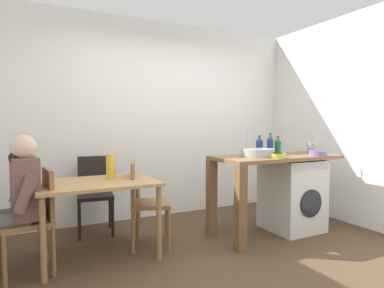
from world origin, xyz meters
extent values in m
plane|color=#4C3826|center=(0.00, 0.00, 0.00)|extent=(5.46, 5.46, 0.00)
cube|color=white|center=(0.00, 1.75, 1.35)|extent=(4.60, 0.10, 2.70)
cube|color=white|center=(2.15, 0.00, 1.35)|extent=(0.10, 3.80, 2.70)
cube|color=tan|center=(-1.02, 0.61, 0.72)|extent=(1.10, 0.76, 0.03)
cylinder|color=#977045|center=(-1.52, 0.28, 0.35)|extent=(0.05, 0.05, 0.71)
cylinder|color=#977045|center=(-0.52, 0.28, 0.35)|extent=(0.05, 0.05, 0.71)
cylinder|color=#977045|center=(-1.52, 0.94, 0.35)|extent=(0.05, 0.05, 0.71)
cylinder|color=#977045|center=(-0.52, 0.94, 0.35)|extent=(0.05, 0.05, 0.71)
cube|color=olive|center=(-1.64, 0.51, 0.45)|extent=(0.44, 0.44, 0.04)
cube|color=olive|center=(-1.46, 0.54, 0.68)|extent=(0.08, 0.38, 0.45)
cylinder|color=olive|center=(-1.80, 0.31, 0.23)|extent=(0.04, 0.04, 0.45)
cylinder|color=olive|center=(-1.84, 0.67, 0.23)|extent=(0.04, 0.04, 0.45)
cylinder|color=olive|center=(-1.44, 0.36, 0.23)|extent=(0.04, 0.04, 0.45)
cylinder|color=olive|center=(-1.48, 0.71, 0.23)|extent=(0.04, 0.04, 0.45)
cube|color=olive|center=(-0.47, 0.66, 0.45)|extent=(0.50, 0.50, 0.04)
cube|color=olive|center=(-0.64, 0.72, 0.68)|extent=(0.15, 0.37, 0.45)
cylinder|color=olive|center=(-0.25, 0.78, 0.23)|extent=(0.04, 0.04, 0.45)
cylinder|color=olive|center=(-0.36, 0.44, 0.23)|extent=(0.04, 0.04, 0.45)
cylinder|color=olive|center=(-0.59, 0.89, 0.23)|extent=(0.04, 0.04, 0.45)
cylinder|color=olive|center=(-0.70, 0.55, 0.23)|extent=(0.04, 0.04, 0.45)
cube|color=black|center=(-0.92, 1.31, 0.45)|extent=(0.45, 0.45, 0.04)
cube|color=black|center=(-0.90, 1.49, 0.68)|extent=(0.38, 0.09, 0.45)
cylinder|color=black|center=(-0.77, 1.11, 0.23)|extent=(0.04, 0.04, 0.45)
cylinder|color=black|center=(-1.13, 1.16, 0.23)|extent=(0.04, 0.04, 0.45)
cylinder|color=black|center=(-0.72, 1.47, 0.23)|extent=(0.04, 0.04, 0.45)
cylinder|color=black|center=(-1.08, 1.52, 0.23)|extent=(0.04, 0.04, 0.45)
cylinder|color=#595651|center=(-1.81, 0.40, 0.50)|extent=(0.41, 0.19, 0.14)
cylinder|color=#595651|center=(-1.83, 0.58, 0.50)|extent=(0.41, 0.19, 0.14)
cube|color=brown|center=(-1.64, 0.51, 0.75)|extent=(0.24, 0.36, 0.52)
cylinder|color=brown|center=(-1.64, 0.30, 0.74)|extent=(0.20, 0.11, 0.31)
cylinder|color=brown|center=(-1.69, 0.72, 0.74)|extent=(0.20, 0.11, 0.31)
sphere|color=beige|center=(-1.64, 0.51, 1.09)|extent=(0.21, 0.21, 0.21)
sphere|color=black|center=(-1.70, 0.51, 1.01)|extent=(0.12, 0.12, 0.12)
cube|color=brown|center=(0.99, 0.40, 0.90)|extent=(1.50, 0.68, 0.04)
cube|color=brown|center=(0.29, 0.11, 0.44)|extent=(0.10, 0.10, 0.88)
cube|color=brown|center=(0.29, 0.69, 0.44)|extent=(0.10, 0.10, 0.88)
cube|color=silver|center=(1.25, 0.40, 0.43)|extent=(0.60, 0.60, 0.86)
cylinder|color=black|center=(1.25, 0.09, 0.39)|extent=(0.32, 0.02, 0.32)
cube|color=#B2B2B7|center=(1.25, 0.10, 0.80)|extent=(0.54, 0.01, 0.08)
cylinder|color=#9EA0A5|center=(0.73, 0.40, 0.97)|extent=(0.38, 0.38, 0.09)
cylinder|color=#B2B2B7|center=(0.73, 0.58, 1.06)|extent=(0.02, 0.02, 0.28)
cylinder|color=navy|center=(0.92, 0.62, 1.00)|extent=(0.08, 0.08, 0.17)
cone|color=navy|center=(0.92, 0.62, 1.11)|extent=(0.07, 0.07, 0.05)
cylinder|color=#262626|center=(0.92, 0.62, 1.14)|extent=(0.03, 0.03, 0.02)
cylinder|color=navy|center=(1.02, 0.54, 1.01)|extent=(0.07, 0.07, 0.18)
cone|color=navy|center=(1.02, 0.54, 1.13)|extent=(0.07, 0.07, 0.05)
cylinder|color=#262626|center=(1.02, 0.54, 1.17)|extent=(0.03, 0.03, 0.02)
cylinder|color=#19592D|center=(1.11, 0.50, 1.00)|extent=(0.08, 0.08, 0.16)
cone|color=#19592D|center=(1.11, 0.50, 1.11)|extent=(0.07, 0.07, 0.05)
cylinder|color=#262626|center=(1.11, 0.50, 1.14)|extent=(0.03, 0.03, 0.02)
cylinder|color=#A8C63D|center=(0.83, 0.20, 0.95)|extent=(0.19, 0.19, 0.05)
cylinder|color=olive|center=(0.83, 0.20, 0.96)|extent=(0.15, 0.15, 0.03)
cylinder|color=gray|center=(1.62, 0.45, 0.99)|extent=(0.11, 0.11, 0.13)
cylinder|color=#99724C|center=(1.60, 0.46, 1.13)|extent=(0.01, 0.04, 0.18)
cylinder|color=#99724C|center=(1.64, 0.44, 1.13)|extent=(0.01, 0.05, 0.18)
cylinder|color=slate|center=(1.44, 0.18, 0.95)|extent=(0.20, 0.20, 0.05)
cylinder|color=#3D375B|center=(1.44, 0.18, 0.96)|extent=(0.16, 0.16, 0.03)
cylinder|color=gold|center=(-0.87, 0.71, 0.87)|extent=(0.09, 0.09, 0.25)
cube|color=#B2B2B7|center=(0.94, 0.30, 0.92)|extent=(0.15, 0.06, 0.01)
cube|color=#262628|center=(0.94, 0.30, 0.92)|extent=(0.15, 0.06, 0.01)
camera|label=1|loc=(-1.61, -2.57, 1.29)|focal=30.55mm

